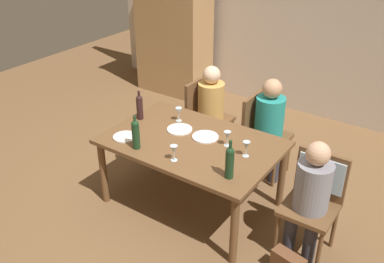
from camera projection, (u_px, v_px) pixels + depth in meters
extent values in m
plane|color=brown|center=(192.00, 202.00, 4.46)|extent=(10.00, 10.00, 0.00)
cube|color=beige|center=(307.00, 18.00, 5.80)|extent=(6.40, 0.12, 2.70)
cube|color=#A87F51|center=(174.00, 26.00, 6.58)|extent=(1.10, 0.56, 2.10)
cube|color=brown|center=(192.00, 142.00, 4.12)|extent=(1.65, 1.09, 0.04)
cylinder|color=brown|center=(103.00, 172.00, 4.32)|extent=(0.07, 0.07, 0.70)
cylinder|color=brown|center=(234.00, 230.00, 3.57)|extent=(0.07, 0.07, 0.70)
cylinder|color=brown|center=(162.00, 135.00, 5.01)|extent=(0.07, 0.07, 0.70)
cylinder|color=brown|center=(282.00, 176.00, 4.26)|extent=(0.07, 0.07, 0.70)
cylinder|color=brown|center=(288.00, 154.00, 4.88)|extent=(0.04, 0.04, 0.44)
cylinder|color=brown|center=(274.00, 169.00, 4.61)|extent=(0.04, 0.04, 0.44)
cylinder|color=brown|center=(258.00, 144.00, 5.07)|extent=(0.04, 0.04, 0.44)
cylinder|color=brown|center=(243.00, 158.00, 4.80)|extent=(0.04, 0.04, 0.44)
cube|color=brown|center=(268.00, 138.00, 4.72)|extent=(0.44, 0.44, 0.04)
cube|color=brown|center=(253.00, 113.00, 4.71)|extent=(0.04, 0.44, 0.44)
cylinder|color=brown|center=(232.00, 136.00, 5.25)|extent=(0.04, 0.04, 0.44)
cylinder|color=brown|center=(215.00, 149.00, 4.98)|extent=(0.04, 0.04, 0.44)
cylinder|color=brown|center=(206.00, 127.00, 5.44)|extent=(0.04, 0.04, 0.44)
cylinder|color=brown|center=(188.00, 140.00, 5.17)|extent=(0.04, 0.04, 0.44)
cube|color=brown|center=(211.00, 120.00, 5.09)|extent=(0.44, 0.44, 0.04)
cube|color=brown|center=(197.00, 98.00, 5.08)|extent=(0.04, 0.44, 0.44)
cylinder|color=brown|center=(319.00, 253.00, 3.52)|extent=(0.04, 0.04, 0.44)
cylinder|color=brown|center=(276.00, 235.00, 3.71)|extent=(0.04, 0.04, 0.44)
cylinder|color=brown|center=(334.00, 227.00, 3.80)|extent=(0.04, 0.04, 0.44)
cylinder|color=brown|center=(294.00, 212.00, 3.99)|extent=(0.04, 0.04, 0.44)
cube|color=brown|center=(309.00, 209.00, 3.64)|extent=(0.44, 0.44, 0.04)
cube|color=brown|center=(321.00, 175.00, 3.67)|extent=(0.44, 0.04, 0.44)
cube|color=#ADC6D6|center=(322.00, 173.00, 3.66)|extent=(0.40, 0.07, 0.31)
cylinder|color=#33333D|center=(281.00, 156.00, 4.83)|extent=(0.11, 0.11, 0.46)
cylinder|color=#33333D|center=(274.00, 163.00, 4.69)|extent=(0.11, 0.11, 0.46)
cylinder|color=teal|center=(269.00, 118.00, 4.61)|extent=(0.31, 0.31, 0.48)
sphere|color=tan|center=(272.00, 89.00, 4.45)|extent=(0.21, 0.21, 0.21)
cylinder|color=#33333D|center=(224.00, 137.00, 5.20)|extent=(0.11, 0.11, 0.46)
cylinder|color=#33333D|center=(216.00, 144.00, 5.07)|extent=(0.11, 0.11, 0.46)
cylinder|color=tan|center=(211.00, 102.00, 4.98)|extent=(0.31, 0.31, 0.47)
sphere|color=beige|center=(212.00, 75.00, 4.82)|extent=(0.20, 0.20, 0.20)
cylinder|color=#33333D|center=(310.00, 243.00, 3.61)|extent=(0.11, 0.11, 0.46)
cylinder|color=#33333D|center=(290.00, 235.00, 3.69)|extent=(0.11, 0.11, 0.46)
cylinder|color=gray|center=(313.00, 187.00, 3.53)|extent=(0.30, 0.30, 0.45)
sphere|color=tan|center=(318.00, 154.00, 3.38)|extent=(0.20, 0.20, 0.20)
cylinder|color=#19381E|center=(229.00, 165.00, 3.52)|extent=(0.07, 0.07, 0.23)
sphere|color=#19381E|center=(230.00, 152.00, 3.45)|extent=(0.07, 0.07, 0.07)
cylinder|color=#19381E|center=(230.00, 146.00, 3.43)|extent=(0.03, 0.03, 0.10)
cylinder|color=#19381E|center=(136.00, 137.00, 3.93)|extent=(0.07, 0.07, 0.23)
sphere|color=#19381E|center=(135.00, 124.00, 3.87)|extent=(0.07, 0.07, 0.07)
cylinder|color=#19381E|center=(135.00, 120.00, 3.85)|extent=(0.03, 0.03, 0.07)
cylinder|color=black|center=(140.00, 109.00, 4.46)|extent=(0.07, 0.07, 0.22)
sphere|color=black|center=(139.00, 99.00, 4.41)|extent=(0.07, 0.07, 0.07)
cylinder|color=black|center=(139.00, 95.00, 4.38)|extent=(0.03, 0.03, 0.08)
cylinder|color=silver|center=(174.00, 160.00, 3.80)|extent=(0.06, 0.06, 0.00)
cylinder|color=silver|center=(174.00, 157.00, 3.78)|extent=(0.01, 0.01, 0.07)
cone|color=silver|center=(174.00, 149.00, 3.75)|extent=(0.07, 0.07, 0.07)
cylinder|color=silver|center=(246.00, 156.00, 3.86)|extent=(0.06, 0.06, 0.00)
cylinder|color=silver|center=(246.00, 152.00, 3.84)|extent=(0.01, 0.01, 0.07)
cone|color=silver|center=(246.00, 145.00, 3.81)|extent=(0.07, 0.07, 0.07)
cylinder|color=silver|center=(227.00, 145.00, 4.02)|extent=(0.06, 0.06, 0.00)
cylinder|color=silver|center=(227.00, 142.00, 4.01)|extent=(0.01, 0.01, 0.07)
cone|color=silver|center=(227.00, 135.00, 3.97)|extent=(0.07, 0.07, 0.07)
cylinder|color=silver|center=(179.00, 121.00, 4.47)|extent=(0.06, 0.06, 0.00)
cylinder|color=silver|center=(179.00, 117.00, 4.45)|extent=(0.01, 0.01, 0.07)
cone|color=silver|center=(179.00, 111.00, 4.42)|extent=(0.07, 0.07, 0.07)
cylinder|color=white|center=(205.00, 137.00, 4.16)|extent=(0.26, 0.26, 0.01)
cylinder|color=silver|center=(125.00, 137.00, 4.16)|extent=(0.23, 0.23, 0.01)
cylinder|color=white|center=(180.00, 129.00, 4.29)|extent=(0.25, 0.25, 0.01)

